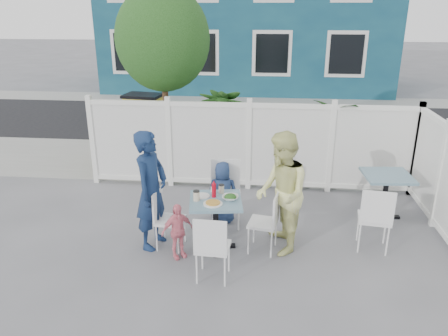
# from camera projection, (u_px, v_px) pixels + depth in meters

# --- Properties ---
(ground) EXTENTS (80.00, 80.00, 0.00)m
(ground) POSITION_uv_depth(u_px,v_px,m) (232.00, 256.00, 5.89)
(ground) COLOR slate
(near_sidewalk) EXTENTS (24.00, 2.60, 0.01)m
(near_sidewalk) POSITION_uv_depth(u_px,v_px,m) (246.00, 162.00, 9.44)
(near_sidewalk) COLOR gray
(near_sidewalk) RESTS_ON ground
(street) EXTENTS (24.00, 5.00, 0.01)m
(street) POSITION_uv_depth(u_px,v_px,m) (253.00, 121.00, 12.89)
(street) COLOR black
(street) RESTS_ON ground
(far_sidewalk) EXTENTS (24.00, 1.60, 0.01)m
(far_sidewalk) POSITION_uv_depth(u_px,v_px,m) (256.00, 100.00, 15.78)
(far_sidewalk) COLOR gray
(far_sidewalk) RESTS_ON ground
(building) EXTENTS (11.00, 6.00, 6.00)m
(building) POSITION_uv_depth(u_px,v_px,m) (249.00, 11.00, 17.95)
(building) COLOR navy
(building) RESTS_ON ground
(fence_back) EXTENTS (5.86, 0.08, 1.60)m
(fence_back) POSITION_uv_depth(u_px,v_px,m) (249.00, 148.00, 7.85)
(fence_back) COLOR white
(fence_back) RESTS_ON ground
(tree) EXTENTS (1.80, 1.62, 3.59)m
(tree) POSITION_uv_depth(u_px,v_px,m) (163.00, 39.00, 8.22)
(tree) COLOR #382316
(tree) RESTS_ON ground
(utility_cabinet) EXTENTS (0.79, 0.61, 1.35)m
(utility_cabinet) POSITION_uv_depth(u_px,v_px,m) (145.00, 127.00, 9.60)
(utility_cabinet) COLOR gold
(utility_cabinet) RESTS_ON ground
(potted_shrub_a) EXTENTS (1.08, 1.08, 1.75)m
(potted_shrub_a) POSITION_uv_depth(u_px,v_px,m) (225.00, 132.00, 8.52)
(potted_shrub_a) COLOR #193F13
(potted_shrub_a) RESTS_ON ground
(potted_shrub_b) EXTENTS (1.91, 1.82, 1.65)m
(potted_shrub_b) POSITION_uv_depth(u_px,v_px,m) (329.00, 138.00, 8.25)
(potted_shrub_b) COLOR #193F13
(potted_shrub_b) RESTS_ON ground
(main_table) EXTENTS (0.79, 0.79, 0.73)m
(main_table) POSITION_uv_depth(u_px,v_px,m) (216.00, 211.00, 5.92)
(main_table) COLOR #406D83
(main_table) RESTS_ON ground
(spare_table) EXTENTS (0.75, 0.75, 0.74)m
(spare_table) POSITION_uv_depth(u_px,v_px,m) (386.00, 185.00, 6.76)
(spare_table) COLOR #406D83
(spare_table) RESTS_ON ground
(chair_left) EXTENTS (0.40, 0.41, 0.84)m
(chair_left) POSITION_uv_depth(u_px,v_px,m) (165.00, 215.00, 5.99)
(chair_left) COLOR white
(chair_left) RESTS_ON ground
(chair_right) EXTENTS (0.44, 0.45, 0.85)m
(chair_right) POSITION_uv_depth(u_px,v_px,m) (268.00, 218.00, 5.87)
(chair_right) COLOR white
(chair_right) RESTS_ON ground
(chair_back) EXTENTS (0.49, 0.48, 1.00)m
(chair_back) POSITION_uv_depth(u_px,v_px,m) (226.00, 188.00, 6.64)
(chair_back) COLOR white
(chair_back) RESTS_ON ground
(chair_near) EXTENTS (0.42, 0.41, 0.88)m
(chair_near) POSITION_uv_depth(u_px,v_px,m) (212.00, 244.00, 5.19)
(chair_near) COLOR white
(chair_near) RESTS_ON ground
(chair_spare) EXTENTS (0.48, 0.47, 0.94)m
(chair_spare) POSITION_uv_depth(u_px,v_px,m) (376.00, 215.00, 5.85)
(chair_spare) COLOR white
(chair_spare) RESTS_ON ground
(man) EXTENTS (0.53, 0.69, 1.67)m
(man) POSITION_uv_depth(u_px,v_px,m) (151.00, 190.00, 5.91)
(man) COLOR #15294E
(man) RESTS_ON ground
(woman) EXTENTS (0.76, 0.91, 1.67)m
(woman) POSITION_uv_depth(u_px,v_px,m) (281.00, 194.00, 5.80)
(woman) COLOR #D9DE41
(woman) RESTS_ON ground
(boy) EXTENTS (0.48, 0.32, 0.98)m
(boy) POSITION_uv_depth(u_px,v_px,m) (223.00, 192.00, 6.70)
(boy) COLOR navy
(boy) RESTS_ON ground
(toddler) EXTENTS (0.48, 0.42, 0.77)m
(toddler) POSITION_uv_depth(u_px,v_px,m) (177.00, 231.00, 5.76)
(toddler) COLOR pink
(toddler) RESTS_ON ground
(plate_main) EXTENTS (0.26, 0.26, 0.02)m
(plate_main) POSITION_uv_depth(u_px,v_px,m) (213.00, 204.00, 5.72)
(plate_main) COLOR white
(plate_main) RESTS_ON main_table
(plate_side) EXTENTS (0.21, 0.21, 0.01)m
(plate_side) POSITION_uv_depth(u_px,v_px,m) (202.00, 196.00, 5.96)
(plate_side) COLOR white
(plate_side) RESTS_ON main_table
(salad_bowl) EXTENTS (0.22, 0.22, 0.05)m
(salad_bowl) POSITION_uv_depth(u_px,v_px,m) (230.00, 198.00, 5.86)
(salad_bowl) COLOR white
(salad_bowl) RESTS_ON main_table
(coffee_cup_a) EXTENTS (0.09, 0.09, 0.13)m
(coffee_cup_a) POSITION_uv_depth(u_px,v_px,m) (196.00, 196.00, 5.81)
(coffee_cup_a) COLOR beige
(coffee_cup_a) RESTS_ON main_table
(coffee_cup_b) EXTENTS (0.08, 0.08, 0.11)m
(coffee_cup_b) POSITION_uv_depth(u_px,v_px,m) (221.00, 189.00, 6.05)
(coffee_cup_b) COLOR beige
(coffee_cup_b) RESTS_ON main_table
(ketchup_bottle) EXTENTS (0.06, 0.06, 0.19)m
(ketchup_bottle) POSITION_uv_depth(u_px,v_px,m) (214.00, 190.00, 5.91)
(ketchup_bottle) COLOR #B40619
(ketchup_bottle) RESTS_ON main_table
(salt_shaker) EXTENTS (0.03, 0.03, 0.07)m
(salt_shaker) POSITION_uv_depth(u_px,v_px,m) (212.00, 189.00, 6.11)
(salt_shaker) COLOR white
(salt_shaker) RESTS_ON main_table
(pepper_shaker) EXTENTS (0.03, 0.03, 0.08)m
(pepper_shaker) POSITION_uv_depth(u_px,v_px,m) (212.00, 189.00, 6.12)
(pepper_shaker) COLOR black
(pepper_shaker) RESTS_ON main_table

